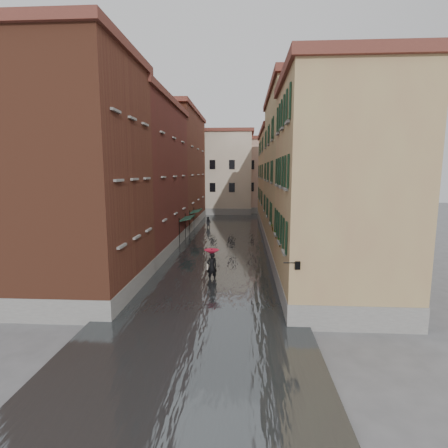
% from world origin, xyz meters
% --- Properties ---
extents(ground, '(120.00, 120.00, 0.00)m').
position_xyz_m(ground, '(0.00, 0.00, 0.00)').
color(ground, '#5B5B5D').
rests_on(ground, ground).
extents(floodwater, '(10.00, 60.00, 0.20)m').
position_xyz_m(floodwater, '(0.00, 13.00, 0.10)').
color(floodwater, '#3D4244').
rests_on(floodwater, ground).
extents(building_left_near, '(6.00, 8.00, 13.00)m').
position_xyz_m(building_left_near, '(-7.00, -2.00, 6.50)').
color(building_left_near, brown).
rests_on(building_left_near, ground).
extents(building_left_mid, '(6.00, 14.00, 12.50)m').
position_xyz_m(building_left_mid, '(-7.00, 9.00, 6.25)').
color(building_left_mid, '#561F1B').
rests_on(building_left_mid, ground).
extents(building_left_far, '(6.00, 16.00, 14.00)m').
position_xyz_m(building_left_far, '(-7.00, 24.00, 7.00)').
color(building_left_far, brown).
rests_on(building_left_far, ground).
extents(building_right_near, '(6.00, 8.00, 11.50)m').
position_xyz_m(building_right_near, '(7.00, -2.00, 5.75)').
color(building_right_near, '#A07552').
rests_on(building_right_near, ground).
extents(building_right_mid, '(6.00, 14.00, 13.00)m').
position_xyz_m(building_right_mid, '(7.00, 9.00, 6.50)').
color(building_right_mid, '#94855A').
rests_on(building_right_mid, ground).
extents(building_right_far, '(6.00, 16.00, 11.50)m').
position_xyz_m(building_right_far, '(7.00, 24.00, 5.75)').
color(building_right_far, '#A07552').
rests_on(building_right_far, ground).
extents(building_end_cream, '(12.00, 9.00, 13.00)m').
position_xyz_m(building_end_cream, '(-3.00, 38.00, 6.50)').
color(building_end_cream, beige).
rests_on(building_end_cream, ground).
extents(building_end_pink, '(10.00, 9.00, 12.00)m').
position_xyz_m(building_end_pink, '(6.00, 40.00, 6.00)').
color(building_end_pink, tan).
rests_on(building_end_pink, ground).
extents(awning_near, '(1.09, 3.37, 2.80)m').
position_xyz_m(awning_near, '(-3.48, 12.23, 2.48)').
color(awning_near, '#152F22').
rests_on(awning_near, ground).
extents(awning_far, '(1.09, 3.27, 2.80)m').
position_xyz_m(awning_far, '(-3.48, 18.10, 2.47)').
color(awning_far, '#152F22').
rests_on(awning_far, ground).
extents(wall_lantern, '(0.71, 0.22, 0.35)m').
position_xyz_m(wall_lantern, '(4.33, -6.00, 3.01)').
color(wall_lantern, black).
rests_on(wall_lantern, ground).
extents(window_planters, '(0.59, 5.82, 0.84)m').
position_xyz_m(window_planters, '(4.12, 0.51, 3.51)').
color(window_planters, brown).
rests_on(window_planters, ground).
extents(pedestrian_main, '(0.98, 0.98, 2.06)m').
position_xyz_m(pedestrian_main, '(-0.03, 0.83, 1.25)').
color(pedestrian_main, black).
rests_on(pedestrian_main, ground).
extents(pedestrian_far, '(0.88, 0.78, 1.51)m').
position_xyz_m(pedestrian_far, '(-2.39, 21.04, 0.76)').
color(pedestrian_far, black).
rests_on(pedestrian_far, ground).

